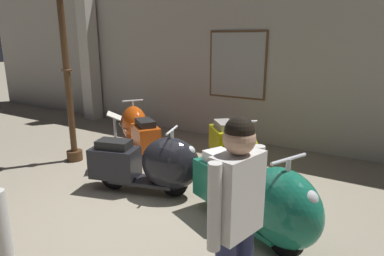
# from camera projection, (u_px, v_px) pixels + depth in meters

# --- Properties ---
(ground_plane) EXTENTS (60.00, 60.00, 0.00)m
(ground_plane) POSITION_uv_depth(u_px,v_px,m) (138.00, 210.00, 4.36)
(ground_plane) COLOR gray
(showroom_back_wall) EXTENTS (18.00, 0.63, 3.53)m
(showroom_back_wall) POSITION_uv_depth(u_px,v_px,m) (243.00, 59.00, 7.02)
(showroom_back_wall) COLOR #ADA89E
(showroom_back_wall) RESTS_ON ground
(scooter_0) EXTENTS (1.56, 1.27, 0.97)m
(scooter_0) POSITION_uv_depth(u_px,v_px,m) (137.00, 128.00, 6.65)
(scooter_0) COLOR black
(scooter_0) RESTS_ON ground
(scooter_1) EXTENTS (1.68, 0.90, 0.99)m
(scooter_1) POSITION_uv_depth(u_px,v_px,m) (153.00, 164.00, 4.72)
(scooter_1) COLOR black
(scooter_1) RESTS_ON ground
(scooter_2) EXTENTS (1.44, 1.50, 0.99)m
(scooter_2) POSITION_uv_depth(u_px,v_px,m) (235.00, 149.00, 5.37)
(scooter_2) COLOR black
(scooter_2) RESTS_ON ground
(scooter_3) EXTENTS (1.80, 1.18, 1.07)m
(scooter_3) POSITION_uv_depth(u_px,v_px,m) (262.00, 200.00, 3.60)
(scooter_3) COLOR black
(scooter_3) RESTS_ON ground
(lamppost) EXTENTS (0.28, 0.28, 3.10)m
(lamppost) POSITION_uv_depth(u_px,v_px,m) (67.00, 72.00, 5.74)
(lamppost) COLOR #472D19
(lamppost) RESTS_ON ground
(visitor_1) EXTENTS (0.33, 0.56, 1.69)m
(visitor_1) POSITION_uv_depth(u_px,v_px,m) (236.00, 214.00, 2.34)
(visitor_1) COLOR black
(visitor_1) RESTS_ON ground
(info_stanchion) EXTENTS (0.38, 0.39, 1.00)m
(info_stanchion) POSITION_uv_depth(u_px,v_px,m) (116.00, 146.00, 5.63)
(info_stanchion) COLOR #333338
(info_stanchion) RESTS_ON ground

